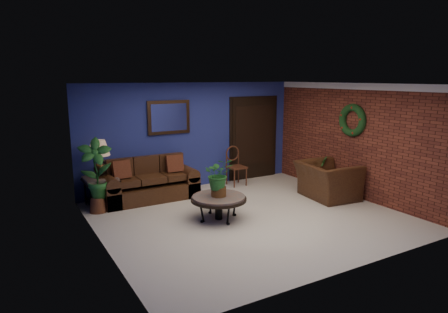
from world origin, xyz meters
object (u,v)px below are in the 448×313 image
armchair (327,180)px  end_table (101,184)px  side_chair (235,163)px  coffee_table (219,199)px  sofa (148,185)px  table_lamp (99,154)px

armchair → end_table: bearing=73.3°
end_table → side_chair: bearing=1.2°
coffee_table → armchair: (2.72, -0.02, 0.00)m
sofa → table_lamp: (-1.02, -0.03, 0.79)m
sofa → coffee_table: bearing=-69.7°
side_chair → end_table: bearing=179.7°
table_lamp → sofa: bearing=1.5°
side_chair → armchair: (1.18, -1.96, -0.15)m
table_lamp → armchair: 4.89m
sofa → end_table: 1.03m
side_chair → armchair: 2.29m
coffee_table → table_lamp: bearing=132.6°
sofa → armchair: (3.43, -1.92, 0.09)m
sofa → armchair: size_ratio=1.69×
armchair → side_chair: bearing=37.4°
end_table → table_lamp: (0.00, -0.00, 0.62)m
coffee_table → end_table: (-1.73, 1.87, 0.08)m
sofa → side_chair: 2.26m
sofa → coffee_table: (0.71, -1.90, 0.09)m
side_chair → sofa: bearing=179.5°
table_lamp → side_chair: 3.32m
coffee_table → table_lamp: (-1.73, 1.87, 0.70)m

